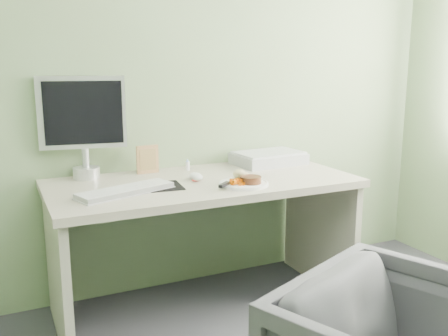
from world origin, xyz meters
name	(u,v)px	position (x,y,z in m)	size (l,w,h in m)	color
wall_back	(177,60)	(0.00, 2.00, 1.35)	(3.50, 3.50, 0.00)	gray
desk	(203,213)	(0.00, 1.62, 0.55)	(1.60, 0.75, 0.73)	#B7AF99
plate	(244,184)	(0.14, 1.43, 0.74)	(0.25, 0.25, 0.01)	white
steak	(251,180)	(0.17, 1.41, 0.76)	(0.11, 0.11, 0.03)	black
potato_pile	(245,174)	(0.17, 1.48, 0.77)	(0.12, 0.09, 0.06)	tan
carrot_heap	(238,180)	(0.10, 1.41, 0.76)	(0.06, 0.05, 0.04)	#D65904
steak_knife	(227,183)	(0.04, 1.41, 0.76)	(0.19, 0.16, 0.02)	silver
mousepad	(158,187)	(-0.26, 1.58, 0.73)	(0.23, 0.21, 0.00)	black
keyboard	(126,190)	(-0.44, 1.52, 0.75)	(0.47, 0.14, 0.02)	white
computer_mouse	(196,177)	(-0.04, 1.63, 0.75)	(0.06, 0.11, 0.04)	white
photo_frame	(147,159)	(-0.22, 1.90, 0.81)	(0.13, 0.01, 0.16)	#9F734A
eyedrop_bottle	(188,165)	(0.01, 1.88, 0.76)	(0.02, 0.02, 0.07)	white
scanner	(269,159)	(0.52, 1.84, 0.76)	(0.41, 0.27, 0.06)	#B1B5B9
monitor	(83,121)	(-0.55, 1.94, 1.03)	(0.45, 0.15, 0.54)	silver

